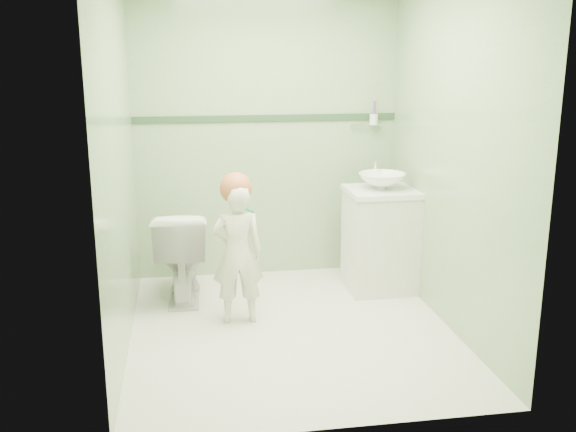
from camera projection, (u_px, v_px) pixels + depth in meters
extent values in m
plane|color=white|center=(291.00, 329.00, 4.52)|extent=(2.50, 2.50, 0.00)
cube|color=#85B07D|center=(267.00, 136.00, 5.42)|extent=(2.20, 0.04, 2.40)
cube|color=#85B07D|center=(336.00, 201.00, 3.03)|extent=(2.20, 0.04, 2.40)
cube|color=#85B07D|center=(119.00, 164.00, 4.06)|extent=(0.04, 2.50, 2.40)
cube|color=#85B07D|center=(451.00, 155.00, 4.40)|extent=(0.04, 2.50, 2.40)
cube|color=#29452C|center=(267.00, 118.00, 5.38)|extent=(2.20, 0.02, 0.05)
cube|color=white|center=(380.00, 241.00, 5.22)|extent=(0.52, 0.50, 0.80)
cube|color=white|center=(382.00, 191.00, 5.12)|extent=(0.54, 0.52, 0.04)
imported|color=white|center=(382.00, 181.00, 5.10)|extent=(0.37, 0.37, 0.13)
cylinder|color=silver|center=(375.00, 170.00, 5.28)|extent=(0.03, 0.03, 0.18)
cylinder|color=silver|center=(377.00, 161.00, 5.21)|extent=(0.02, 0.12, 0.02)
cylinder|color=silver|center=(366.00, 125.00, 5.49)|extent=(0.26, 0.02, 0.02)
cylinder|color=silver|center=(374.00, 119.00, 5.46)|extent=(0.07, 0.07, 0.09)
cylinder|color=#7751A8|center=(374.00, 111.00, 5.44)|extent=(0.01, 0.01, 0.17)
cylinder|color=blue|center=(373.00, 111.00, 5.44)|extent=(0.01, 0.01, 0.17)
cylinder|color=#CF472E|center=(375.00, 111.00, 5.45)|extent=(0.01, 0.01, 0.17)
imported|color=white|center=(182.00, 254.00, 5.02)|extent=(0.43, 0.72, 0.72)
imported|color=white|center=(237.00, 254.00, 4.54)|extent=(0.37, 0.24, 1.00)
sphere|color=#B65D36|center=(236.00, 188.00, 4.45)|extent=(0.22, 0.22, 0.22)
cylinder|color=#067E65|center=(250.00, 211.00, 4.35)|extent=(0.08, 0.13, 0.06)
cube|color=white|center=(240.00, 204.00, 4.38)|extent=(0.03, 0.03, 0.02)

